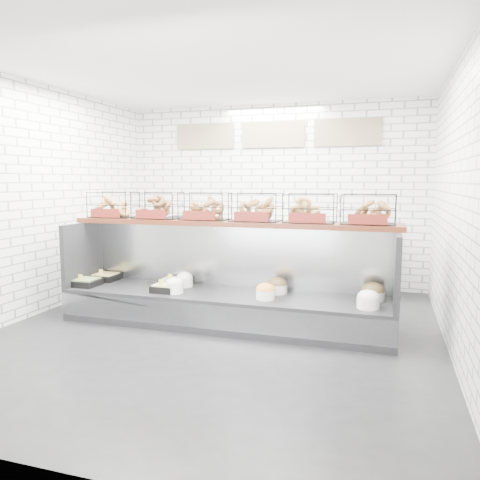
% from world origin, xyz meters
% --- Properties ---
extents(ground, '(5.50, 5.50, 0.00)m').
position_xyz_m(ground, '(0.00, 0.00, 0.00)').
color(ground, black).
rests_on(ground, ground).
extents(room_shell, '(5.02, 5.51, 3.01)m').
position_xyz_m(room_shell, '(0.00, 0.60, 2.06)').
color(room_shell, white).
rests_on(room_shell, ground).
extents(display_case, '(4.00, 0.90, 1.20)m').
position_xyz_m(display_case, '(0.00, 0.35, 0.32)').
color(display_case, black).
rests_on(display_case, ground).
extents(bagel_shelf, '(4.10, 0.50, 0.40)m').
position_xyz_m(bagel_shelf, '(-0.00, 0.52, 1.39)').
color(bagel_shelf, '#41190D').
rests_on(bagel_shelf, display_case).
extents(prep_counter, '(4.00, 0.60, 1.20)m').
position_xyz_m(prep_counter, '(-0.00, 2.43, 0.47)').
color(prep_counter, '#93969B').
rests_on(prep_counter, ground).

